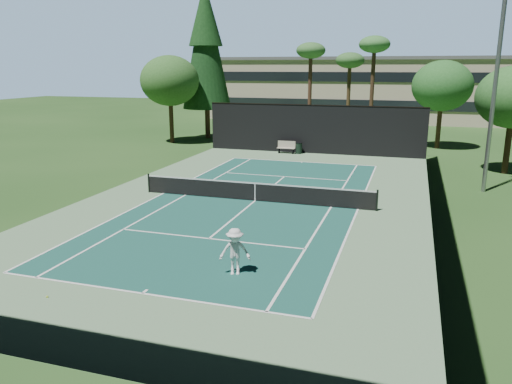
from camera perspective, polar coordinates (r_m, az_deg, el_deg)
ground at (r=26.88m, az=-0.11°, el=-1.04°), size 160.00×160.00×0.00m
apron_slab at (r=26.88m, az=-0.11°, el=-1.03°), size 18.00×32.00×0.01m
court_surface at (r=26.88m, az=-0.11°, el=-1.02°), size 10.97×23.77×0.01m
court_lines at (r=26.88m, az=-0.11°, el=-1.00°), size 11.07×23.87×0.01m
tennis_net at (r=26.74m, az=-0.11°, el=0.11°), size 12.90×0.10×1.10m
fence at (r=26.49m, az=-0.07°, el=3.19°), size 18.04×32.05×4.03m
player at (r=17.35m, az=-2.42°, el=-6.81°), size 1.22×0.92×1.67m
tennis_ball_a at (r=17.24m, az=-22.76°, el=-10.98°), size 0.07×0.07×0.07m
tennis_ball_b at (r=29.94m, az=-5.64°, el=0.54°), size 0.08×0.08×0.08m
tennis_ball_c at (r=29.79m, az=4.82°, el=0.48°), size 0.07×0.07×0.07m
tennis_ball_d at (r=30.69m, az=-6.11°, el=0.86°), size 0.07×0.07×0.07m
park_bench at (r=41.86m, az=3.49°, el=5.18°), size 1.50×0.45×1.02m
trash_bin at (r=41.73m, az=4.92°, el=5.03°), size 0.56×0.56×0.95m
pine_tree at (r=50.84m, az=-5.77°, el=16.89°), size 4.80×4.80×15.00m
palm_a at (r=49.73m, az=6.28°, el=15.37°), size 2.80×2.80×9.32m
palm_b at (r=51.13m, az=10.68°, el=14.25°), size 2.80×2.80×8.42m
palm_c at (r=47.92m, az=13.37°, el=15.63°), size 2.80×2.80×9.77m
decid_tree_a at (r=46.81m, az=20.52°, el=11.28°), size 5.12×5.12×7.62m
decid_tree_c at (r=48.01m, az=-9.83°, el=12.40°), size 5.44×5.44×8.09m
campus_building at (r=71.20m, az=11.37°, el=11.57°), size 40.50×12.50×8.30m
light_pole at (r=31.02m, az=25.75°, el=11.70°), size 0.90×0.25×12.22m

